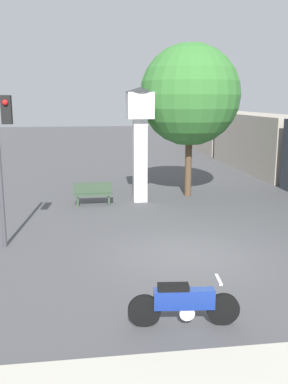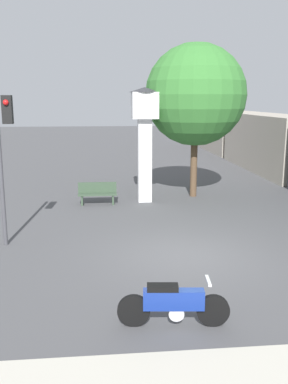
# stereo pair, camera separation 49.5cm
# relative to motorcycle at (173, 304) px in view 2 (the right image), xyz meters

# --- Properties ---
(ground_plane) EXTENTS (120.00, 120.00, 0.00)m
(ground_plane) POSITION_rel_motorcycle_xyz_m (0.96, 3.72, -0.46)
(ground_plane) COLOR #4C4C4F
(motorcycle) EXTENTS (2.17, 0.47, 0.96)m
(motorcycle) POSITION_rel_motorcycle_xyz_m (0.00, 0.00, 0.00)
(motorcycle) COLOR black
(motorcycle) RESTS_ON ground_plane
(clock_tower) EXTENTS (1.29, 1.29, 4.80)m
(clock_tower) POSITION_rel_motorcycle_xyz_m (0.50, 10.44, 2.72)
(clock_tower) COLOR white
(clock_tower) RESTS_ON ground_plane
(freight_train) EXTENTS (2.80, 32.29, 3.40)m
(freight_train) POSITION_rel_motorcycle_xyz_m (9.11, 18.00, 1.24)
(freight_train) COLOR #333842
(freight_train) RESTS_ON ground_plane
(traffic_light) EXTENTS (0.50, 0.35, 4.52)m
(traffic_light) POSITION_rel_motorcycle_xyz_m (-4.10, 5.18, 2.63)
(traffic_light) COLOR #47474C
(traffic_light) RESTS_ON ground_plane
(street_tree) EXTENTS (4.39, 4.39, 6.69)m
(street_tree) POSITION_rel_motorcycle_xyz_m (2.80, 11.18, 4.03)
(street_tree) COLOR brown
(street_tree) RESTS_ON ground_plane
(bench) EXTENTS (1.60, 0.44, 0.92)m
(bench) POSITION_rel_motorcycle_xyz_m (-1.52, 10.04, 0.03)
(bench) COLOR #384C38
(bench) RESTS_ON ground_plane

